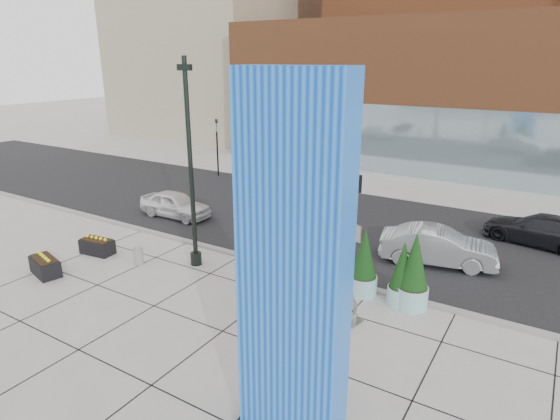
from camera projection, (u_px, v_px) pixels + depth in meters
The scene contains 19 objects.
ground at pixel (218, 309), 15.98m from camera, with size 160.00×160.00×0.00m, color #9E9991.
street_asphalt at pixel (340, 224), 24.08m from camera, with size 80.00×12.00×0.02m, color black.
curb_edge at pixel (279, 265), 19.20m from camera, with size 80.00×0.30×0.12m, color gray.
tower_podium at pixel (448, 95), 35.65m from camera, with size 34.00×10.00×11.00m, color brown.
tower_glass_front at pixel (428, 143), 32.69m from camera, with size 34.00×0.60×5.00m, color #8CA5B2.
blue_pylon at pixel (294, 279), 9.49m from camera, with size 2.48×1.24×8.04m.
lamp_post at pixel (192, 186), 18.40m from camera, with size 0.56×0.45×8.26m.
public_art_sculpture at pixel (332, 284), 15.15m from camera, with size 2.17×1.45×4.51m.
concrete_bollard at pixel (138, 256), 19.35m from camera, with size 0.39×0.39×0.77m, color gray.
overhead_street_sign at pixel (332, 187), 15.60m from camera, with size 2.19×0.82×4.73m.
round_planter_east at pixel (414, 273), 15.72m from camera, with size 1.10×1.10×2.74m.
round_planter_mid at pixel (402, 275), 15.96m from camera, with size 0.94×0.94×2.34m.
round_planter_west at pixel (364, 264), 16.63m from camera, with size 1.01×1.01×2.54m.
box_planter_north at pixel (97, 246), 20.41m from camera, with size 1.53×0.89×0.80m.
box_planter_south at pixel (45, 265), 18.42m from camera, with size 1.66×1.12×0.84m.
car_white_west at pixel (175, 205), 25.06m from camera, with size 1.63×4.05×1.38m, color white.
car_silver_mid at pixel (438, 247), 19.26m from camera, with size 1.62×4.64×1.53m, color #A4A7AC.
car_dark_east at pixel (540, 230), 21.30m from camera, with size 1.97×4.84×1.41m, color black.
traffic_signal at pixel (217, 144), 33.40m from camera, with size 0.15×0.18×4.10m.
Camera 1 is at (9.22, -10.94, 8.16)m, focal length 30.00 mm.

